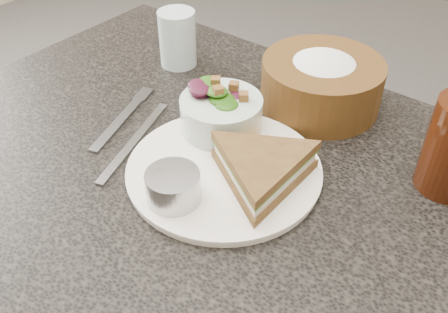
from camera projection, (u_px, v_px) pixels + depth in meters
dinner_plate at (224, 170)px, 0.67m from camera, size 0.26×0.26×0.01m
sandwich at (262, 169)px, 0.63m from camera, size 0.23×0.23×0.04m
salad_bowl at (221, 108)px, 0.71m from camera, size 0.15×0.15×0.07m
dressing_ramekin at (173, 187)px, 0.61m from camera, size 0.08×0.08×0.04m
orange_wedge at (267, 142)px, 0.69m from camera, size 0.08×0.08×0.03m
fork at (120, 121)px, 0.76m from camera, size 0.07×0.16×0.00m
knife at (134, 141)px, 0.73m from camera, size 0.07×0.19×0.00m
bread_basket at (322, 76)px, 0.77m from camera, size 0.24×0.24×0.11m
water_glass at (177, 38)px, 0.87m from camera, size 0.06×0.06×0.10m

